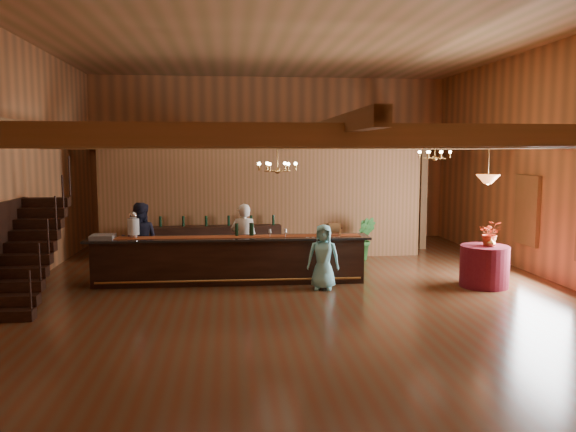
{
  "coord_description": "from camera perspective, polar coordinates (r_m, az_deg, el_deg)",
  "views": [
    {
      "loc": [
        -1.46,
        -12.2,
        3.0
      ],
      "look_at": [
        -0.07,
        0.9,
        1.49
      ],
      "focal_mm": 35.0,
      "sensor_mm": 36.0,
      "label": 1
    }
  ],
  "objects": [
    {
      "name": "glass_rack_tray",
      "position": [
        13.13,
        -18.3,
        -2.03
      ],
      "size": [
        0.5,
        0.5,
        0.1
      ],
      "primitive_type": "cube",
      "color": "gray",
      "rests_on": "tasting_bar"
    },
    {
      "name": "wall_left",
      "position": [
        13.01,
        -26.56,
        4.76
      ],
      "size": [
        0.1,
        14.0,
        5.5
      ],
      "primitive_type": "cube",
      "color": "#B26A3B",
      "rests_on": "floor"
    },
    {
      "name": "raffle_drum",
      "position": [
        12.95,
        4.65,
        -1.27
      ],
      "size": [
        0.34,
        0.24,
        0.3
      ],
      "color": "olive",
      "rests_on": "tasting_bar"
    },
    {
      "name": "window_right_back",
      "position": [
        15.2,
        23.15,
        0.55
      ],
      "size": [
        0.12,
        1.05,
        1.75
      ],
      "primitive_type": "cube",
      "color": "white",
      "rests_on": "wall_right"
    },
    {
      "name": "staff_second",
      "position": [
        13.7,
        -14.82,
        -2.45
      ],
      "size": [
        0.94,
        0.77,
        1.82
      ],
      "primitive_type": "imported",
      "rotation": [
        0.0,
        0.0,
        3.05
      ],
      "color": "black",
      "rests_on": "floor"
    },
    {
      "name": "beverage_dispenser",
      "position": [
        13.06,
        -15.43,
        -0.92
      ],
      "size": [
        0.26,
        0.26,
        0.6
      ],
      "color": "silver",
      "rests_on": "tasting_bar"
    },
    {
      "name": "bartender",
      "position": [
        13.56,
        -4.48,
        -2.45
      ],
      "size": [
        0.71,
        0.53,
        1.76
      ],
      "primitive_type": "imported",
      "rotation": [
        0.0,
        0.0,
        2.97
      ],
      "color": "white",
      "rests_on": "floor"
    },
    {
      "name": "support_posts",
      "position": [
        11.87,
        1.06,
        -0.22
      ],
      "size": [
        9.2,
        10.2,
        3.2
      ],
      "color": "brown",
      "rests_on": "floor"
    },
    {
      "name": "bar_bottle_0",
      "position": [
        12.94,
        -5.24,
        -1.4
      ],
      "size": [
        0.07,
        0.07,
        0.3
      ],
      "primitive_type": "cylinder",
      "color": "black",
      "rests_on": "tasting_bar"
    },
    {
      "name": "table_vase",
      "position": [
        13.1,
        19.94,
        -2.32
      ],
      "size": [
        0.17,
        0.17,
        0.3
      ],
      "primitive_type": "imported",
      "rotation": [
        0.0,
        0.0,
        -0.19
      ],
      "color": "#B88846",
      "rests_on": "round_table"
    },
    {
      "name": "guest",
      "position": [
        12.29,
        3.6,
        -4.17
      ],
      "size": [
        0.79,
        0.61,
        1.43
      ],
      "primitive_type": "imported",
      "rotation": [
        0.0,
        0.0,
        -0.23
      ],
      "color": "#82E2ED",
      "rests_on": "floor"
    },
    {
      "name": "wall_right",
      "position": [
        14.3,
        25.5,
        4.92
      ],
      "size": [
        0.1,
        14.0,
        5.5
      ],
      "primitive_type": "cube",
      "color": "#B26A3B",
      "rests_on": "floor"
    },
    {
      "name": "staircase",
      "position": [
        12.29,
        -24.94,
        -3.43
      ],
      "size": [
        1.0,
        2.8,
        2.0
      ],
      "color": "black",
      "rests_on": "floor"
    },
    {
      "name": "chandelier_left",
      "position": [
        11.7,
        -1.08,
        5.07
      ],
      "size": [
        0.8,
        0.8,
        0.66
      ],
      "color": "#B88846",
      "rests_on": "beam_grid"
    },
    {
      "name": "wall_front",
      "position": [
        5.4,
        9.67,
        3.81
      ],
      "size": [
        12.0,
        0.1,
        5.5
      ],
      "primitive_type": "cube",
      "color": "#B26A3B",
      "rests_on": "floor"
    },
    {
      "name": "chandelier_right",
      "position": [
        13.86,
        14.69,
        6.08
      ],
      "size": [
        0.8,
        0.8,
        0.42
      ],
      "color": "#B88846",
      "rests_on": "beam_grid"
    },
    {
      "name": "partition_wall",
      "position": [
        15.79,
        -2.54,
        1.28
      ],
      "size": [
        9.0,
        0.18,
        3.1
      ],
      "primitive_type": "cube",
      "color": "brown",
      "rests_on": "floor"
    },
    {
      "name": "backbar_shelf",
      "position": [
        15.58,
        -7.15,
        -2.77
      ],
      "size": [
        3.52,
        0.92,
        0.98
      ],
      "primitive_type": "cube",
      "rotation": [
        0.0,
        0.0,
        0.11
      ],
      "color": "black",
      "rests_on": "floor"
    },
    {
      "name": "pendant_lamp",
      "position": [
        13.06,
        19.64,
        3.55
      ],
      "size": [
        0.52,
        0.52,
        0.9
      ],
      "color": "#B88846",
      "rests_on": "beam_grid"
    },
    {
      "name": "wall_back",
      "position": [
        19.25,
        -1.71,
        5.81
      ],
      "size": [
        12.0,
        0.1,
        5.5
      ],
      "primitive_type": "cube",
      "color": "#B26A3B",
      "rests_on": "floor"
    },
    {
      "name": "bar_bottle_1",
      "position": [
        12.94,
        -3.79,
        -1.38
      ],
      "size": [
        0.07,
        0.07,
        0.3
      ],
      "primitive_type": "cylinder",
      "color": "black",
      "rests_on": "tasting_bar"
    },
    {
      "name": "beam_grid",
      "position": [
        12.79,
        0.51,
        7.63
      ],
      "size": [
        11.9,
        13.9,
        0.39
      ],
      "color": "brown",
      "rests_on": "wall_left"
    },
    {
      "name": "floor",
      "position": [
        12.64,
        0.76,
        -7.17
      ],
      "size": [
        14.0,
        14.0,
        0.0
      ],
      "primitive_type": "plane",
      "color": "#562B17",
      "rests_on": "ground"
    },
    {
      "name": "tasting_bar",
      "position": [
        12.93,
        -5.92,
        -4.44
      ],
      "size": [
        6.41,
        0.93,
        1.08
      ],
      "rotation": [
        0.0,
        0.0,
        -0.02
      ],
      "color": "black",
      "rests_on": "floor"
    },
    {
      "name": "ceiling",
      "position": [
        12.53,
        0.8,
        18.06
      ],
      "size": [
        14.0,
        14.0,
        0.0
      ],
      "primitive_type": "plane",
      "rotation": [
        3.14,
        0.0,
        0.0
      ],
      "color": "#AC754A",
      "rests_on": "wall_back"
    },
    {
      "name": "table_flowers",
      "position": [
        13.27,
        19.88,
        -1.64
      ],
      "size": [
        0.63,
        0.59,
        0.56
      ],
      "primitive_type": "imported",
      "rotation": [
        0.0,
        0.0,
        -0.39
      ],
      "color": "red",
      "rests_on": "round_table"
    },
    {
      "name": "backroom_boxes",
      "position": [
        17.91,
        -2.26,
        -1.39
      ],
      "size": [
        4.1,
        0.6,
        1.1
      ],
      "color": "black",
      "rests_on": "floor"
    },
    {
      "name": "bar_bottle_2",
      "position": [
        12.94,
        -3.66,
        -1.38
      ],
      "size": [
        0.07,
        0.07,
        0.3
      ],
      "primitive_type": "cylinder",
      "color": "black",
      "rests_on": "tasting_bar"
    },
    {
      "name": "floor_plant",
      "position": [
        15.72,
        7.65,
        -2.27
      ],
      "size": [
        0.75,
        0.64,
        1.21
      ],
      "primitive_type": "imported",
      "rotation": [
        0.0,
        0.0,
        -0.17
      ],
      "color": "#21531E",
      "rests_on": "floor"
    },
    {
      "name": "round_table",
      "position": [
        13.3,
        19.32,
        -4.83
      ],
      "size": [
        1.06,
        1.06,
        0.92
      ],
      "primitive_type": "cylinder",
      "color": "maroon",
      "rests_on": "floor"
    }
  ]
}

